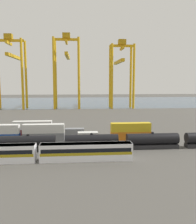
# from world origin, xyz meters

# --- Properties ---
(ground_plane) EXTENTS (420.00, 420.00, 0.00)m
(ground_plane) POSITION_xyz_m (0.00, 40.00, 0.00)
(ground_plane) COLOR #4C4944
(harbour_water) EXTENTS (400.00, 110.00, 0.01)m
(harbour_water) POSITION_xyz_m (0.00, 135.00, 0.00)
(harbour_water) COLOR #384C60
(harbour_water) RESTS_ON ground_plane
(passenger_train) EXTENTS (42.33, 3.14, 3.90)m
(passenger_train) POSITION_xyz_m (-0.41, -21.78, 2.14)
(passenger_train) COLOR silver
(passenger_train) RESTS_ON ground_plane
(freight_tank_row) EXTENTS (78.56, 2.93, 4.39)m
(freight_tank_row) POSITION_xyz_m (12.04, -13.27, 2.08)
(freight_tank_row) COLOR #232326
(freight_tank_row) RESTS_ON ground_plane
(shipping_container_4) EXTENTS (12.10, 2.44, 2.60)m
(shipping_container_4) POSITION_xyz_m (-1.60, -3.41, 1.30)
(shipping_container_4) COLOR slate
(shipping_container_4) RESTS_ON ground_plane
(shipping_container_5) EXTENTS (12.10, 2.44, 2.60)m
(shipping_container_5) POSITION_xyz_m (-1.60, -3.41, 3.90)
(shipping_container_5) COLOR silver
(shipping_container_5) RESTS_ON shipping_container_4
(shipping_container_6) EXTENTS (6.04, 2.44, 2.60)m
(shipping_container_6) POSITION_xyz_m (11.45, -3.41, 1.30)
(shipping_container_6) COLOR silver
(shipping_container_6) RESTS_ON ground_plane
(shipping_container_7) EXTENTS (12.10, 2.44, 2.60)m
(shipping_container_7) POSITION_xyz_m (24.50, -3.41, 1.30)
(shipping_container_7) COLOR orange
(shipping_container_7) RESTS_ON ground_plane
(shipping_container_8) EXTENTS (12.10, 2.44, 2.60)m
(shipping_container_8) POSITION_xyz_m (24.50, -3.41, 3.90)
(shipping_container_8) COLOR gold
(shipping_container_8) RESTS_ON shipping_container_7
(shipping_container_12) EXTENTS (12.10, 2.44, 2.60)m
(shipping_container_12) POSITION_xyz_m (-5.87, 2.58, 1.30)
(shipping_container_12) COLOR maroon
(shipping_container_12) RESTS_ON ground_plane
(shipping_container_13) EXTENTS (12.10, 2.44, 2.60)m
(shipping_container_13) POSITION_xyz_m (-5.87, 2.58, 3.90)
(shipping_container_13) COLOR silver
(shipping_container_13) RESTS_ON shipping_container_12
(shipping_container_14) EXTENTS (6.04, 2.44, 2.60)m
(shipping_container_14) POSITION_xyz_m (7.41, 2.58, 1.30)
(shipping_container_14) COLOR slate
(shipping_container_14) RESTS_ON ground_plane
(gantry_crane_west) EXTENTS (19.09, 39.29, 46.82)m
(gantry_crane_west) POSITION_xyz_m (-34.23, 88.64, 28.66)
(gantry_crane_west) COLOR gold
(gantry_crane_west) RESTS_ON ground_plane
(gantry_crane_central) EXTENTS (16.98, 37.27, 47.91)m
(gantry_crane_central) POSITION_xyz_m (1.57, 88.30, 29.08)
(gantry_crane_central) COLOR gold
(gantry_crane_central) RESTS_ON ground_plane
(gantry_crane_east) EXTENTS (15.73, 34.59, 44.37)m
(gantry_crane_east) POSITION_xyz_m (37.36, 88.15, 26.69)
(gantry_crane_east) COLOR gold
(gantry_crane_east) RESTS_ON ground_plane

